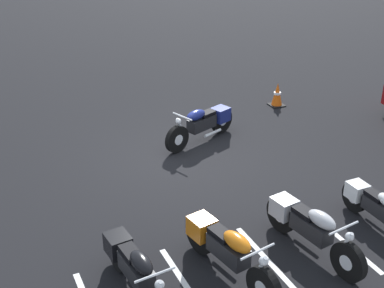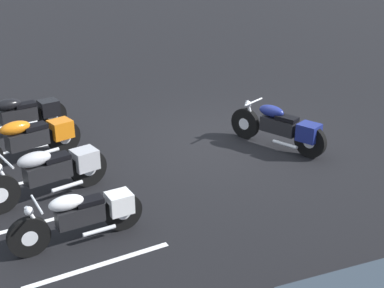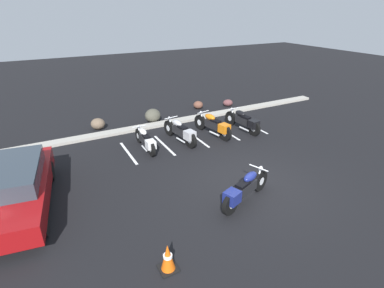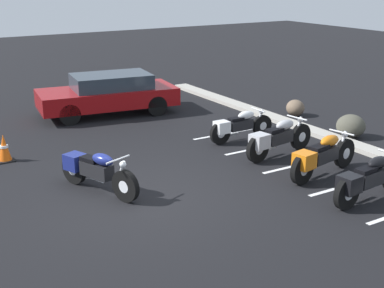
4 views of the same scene
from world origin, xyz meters
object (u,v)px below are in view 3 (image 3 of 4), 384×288
at_px(parked_bike_2, 214,125).
at_px(landscape_rock_3, 153,116).
at_px(parked_bike_0, 146,140).
at_px(parked_bike_1, 181,131).
at_px(landscape_rock_1, 198,105).
at_px(motorcycle_navy_featured, 244,189).
at_px(parked_bike_3, 244,121).
at_px(car_red, 12,188).
at_px(traffic_cone, 168,258).
at_px(landscape_rock_0, 228,103).
at_px(landscape_rock_2, 98,124).

distance_m(parked_bike_2, landscape_rock_3, 3.31).
bearing_deg(parked_bike_0, landscape_rock_3, -26.44).
bearing_deg(parked_bike_1, parked_bike_0, 82.98).
height_order(parked_bike_1, landscape_rock_3, parked_bike_1).
bearing_deg(landscape_rock_1, parked_bike_0, -140.36).
bearing_deg(motorcycle_navy_featured, parked_bike_0, 85.02).
distance_m(parked_bike_3, car_red, 9.21).
bearing_deg(landscape_rock_3, traffic_cone, -109.16).
height_order(parked_bike_1, car_red, car_red).
relative_size(parked_bike_2, car_red, 0.50).
relative_size(parked_bike_3, car_red, 0.49).
relative_size(landscape_rock_0, traffic_cone, 0.82).
relative_size(parked_bike_0, parked_bike_2, 0.89).
relative_size(parked_bike_2, landscape_rock_0, 4.13).
height_order(parked_bike_3, traffic_cone, parked_bike_3).
distance_m(parked_bike_3, landscape_rock_1, 3.78).
distance_m(motorcycle_navy_featured, landscape_rock_1, 8.76).
distance_m(parked_bike_1, car_red, 6.31).
relative_size(parked_bike_2, landscape_rock_3, 2.87).
distance_m(parked_bike_1, landscape_rock_3, 2.78).
bearing_deg(parked_bike_1, landscape_rock_3, -4.86).
bearing_deg(parked_bike_3, car_red, 94.81).
height_order(motorcycle_navy_featured, parked_bike_0, motorcycle_navy_featured).
relative_size(landscape_rock_0, landscape_rock_1, 1.06).
relative_size(landscape_rock_1, traffic_cone, 0.78).
xyz_separation_m(landscape_rock_0, landscape_rock_3, (-4.66, -0.40, 0.14)).
bearing_deg(motorcycle_navy_featured, car_red, 134.01).
bearing_deg(car_red, traffic_cone, 44.06).
xyz_separation_m(parked_bike_1, landscape_rock_2, (-2.73, 3.06, -0.21)).
relative_size(landscape_rock_0, landscape_rock_3, 0.70).
bearing_deg(parked_bike_0, traffic_cone, 164.22).
distance_m(motorcycle_navy_featured, parked_bike_2, 4.96).
height_order(motorcycle_navy_featured, parked_bike_2, parked_bike_2).
bearing_deg(parked_bike_2, parked_bike_0, 79.12).
distance_m(landscape_rock_0, traffic_cone, 11.81).
xyz_separation_m(parked_bike_3, car_red, (-9.05, -1.69, 0.21)).
bearing_deg(parked_bike_0, parked_bike_3, -92.48).
bearing_deg(landscape_rock_0, landscape_rock_2, -179.04).
distance_m(parked_bike_2, landscape_rock_1, 3.81).
height_order(landscape_rock_1, landscape_rock_3, landscape_rock_3).
xyz_separation_m(landscape_rock_2, traffic_cone, (-0.43, -8.88, 0.06)).
height_order(parked_bike_3, landscape_rock_0, parked_bike_3).
bearing_deg(landscape_rock_0, landscape_rock_3, -175.03).
bearing_deg(landscape_rock_2, parked_bike_3, -29.55).
height_order(landscape_rock_2, traffic_cone, traffic_cone).
xyz_separation_m(motorcycle_navy_featured, landscape_rock_3, (0.11, 7.42, -0.14)).
relative_size(car_red, landscape_rock_2, 7.16).
distance_m(landscape_rock_1, landscape_rock_2, 5.54).
height_order(landscape_rock_1, landscape_rock_2, landscape_rock_2).
bearing_deg(traffic_cone, landscape_rock_0, 49.67).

